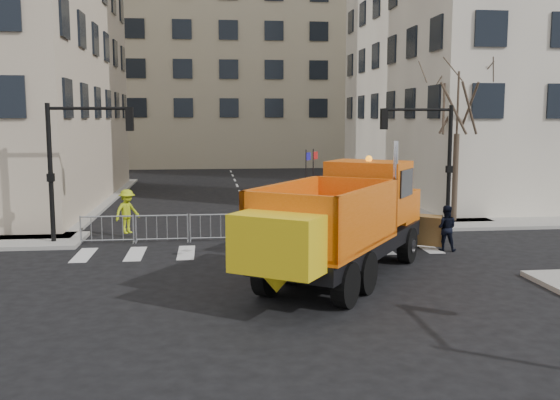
{
  "coord_description": "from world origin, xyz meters",
  "views": [
    {
      "loc": [
        -2.06,
        -16.86,
        4.83
      ],
      "look_at": [
        0.18,
        2.5,
        2.27
      ],
      "focal_mm": 40.0,
      "sensor_mm": 36.0,
      "label": 1
    }
  ],
  "objects": [
    {
      "name": "traffic_light_right",
      "position": [
        8.5,
        9.5,
        2.7
      ],
      "size": [
        0.18,
        0.18,
        5.4
      ],
      "primitive_type": "cylinder",
      "color": "black",
      "rests_on": "ground"
    },
    {
      "name": "cop_c",
      "position": [
        4.98,
        5.52,
        0.93
      ],
      "size": [
        1.08,
        1.11,
        1.87
      ],
      "primitive_type": "imported",
      "rotation": [
        0.0,
        0.0,
        3.96
      ],
      "color": "black",
      "rests_on": "ground"
    },
    {
      "name": "ground",
      "position": [
        0.0,
        0.0,
        0.0
      ],
      "size": [
        120.0,
        120.0,
        0.0
      ],
      "primitive_type": "plane",
      "color": "black",
      "rests_on": "ground"
    },
    {
      "name": "cop_a",
      "position": [
        3.87,
        5.21,
        0.93
      ],
      "size": [
        0.81,
        0.75,
        1.86
      ],
      "primitive_type": "imported",
      "rotation": [
        0.0,
        0.0,
        3.73
      ],
      "color": "black",
      "rests_on": "ground"
    },
    {
      "name": "cop_b",
      "position": [
        6.55,
        4.78,
        0.84
      ],
      "size": [
        0.99,
        0.89,
        1.68
      ],
      "primitive_type": "imported",
      "rotation": [
        0.0,
        0.0,
        2.76
      ],
      "color": "black",
      "rests_on": "ground"
    },
    {
      "name": "building_far",
      "position": [
        0.0,
        52.0,
        12.0
      ],
      "size": [
        30.0,
        18.0,
        24.0
      ],
      "primitive_type": "cube",
      "color": "tan",
      "rests_on": "ground"
    },
    {
      "name": "plow_truck",
      "position": [
        1.89,
        1.17,
        1.84
      ],
      "size": [
        8.3,
        10.44,
        4.14
      ],
      "rotation": [
        0.0,
        0.0,
        0.98
      ],
      "color": "black",
      "rests_on": "ground"
    },
    {
      "name": "worker",
      "position": [
        -5.38,
        8.86,
        1.05
      ],
      "size": [
        1.3,
        1.3,
        1.81
      ],
      "primitive_type": "imported",
      "rotation": [
        0.0,
        0.0,
        0.79
      ],
      "color": "#B6CA17",
      "rests_on": "sidewalk_back"
    },
    {
      "name": "newspaper_box",
      "position": [
        3.44,
        9.64,
        0.7
      ],
      "size": [
        0.57,
        0.55,
        1.1
      ],
      "primitive_type": "cube",
      "rotation": [
        0.0,
        0.0,
        -0.42
      ],
      "color": "red",
      "rests_on": "sidewalk_back"
    },
    {
      "name": "street_tree",
      "position": [
        9.2,
        10.5,
        3.75
      ],
      "size": [
        3.0,
        3.0,
        7.5
      ],
      "primitive_type": null,
      "color": "#382B21",
      "rests_on": "ground"
    },
    {
      "name": "sidewalk_back",
      "position": [
        0.0,
        8.5,
        0.07
      ],
      "size": [
        64.0,
        5.0,
        0.15
      ],
      "primitive_type": "cube",
      "color": "gray",
      "rests_on": "ground"
    },
    {
      "name": "traffic_light_left",
      "position": [
        -8.0,
        7.5,
        2.7
      ],
      "size": [
        0.18,
        0.18,
        5.4
      ],
      "primitive_type": "cylinder",
      "color": "black",
      "rests_on": "ground"
    },
    {
      "name": "crowd_barriers",
      "position": [
        -0.75,
        7.6,
        0.55
      ],
      "size": [
        12.6,
        0.6,
        1.1
      ],
      "primitive_type": null,
      "color": "#9EA0A5",
      "rests_on": "ground"
    }
  ]
}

